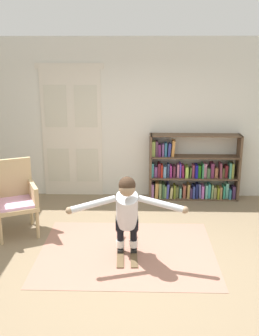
% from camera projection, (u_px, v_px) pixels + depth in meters
% --- Properties ---
extents(ground_plane, '(7.20, 7.20, 0.00)m').
position_uv_depth(ground_plane, '(129.00, 262.00, 5.08)').
color(ground_plane, '#7E6B50').
extents(back_wall, '(6.00, 0.10, 2.90)m').
position_uv_depth(back_wall, '(133.00, 119.00, 7.17)').
color(back_wall, silver).
rests_on(back_wall, ground).
extents(double_door, '(1.22, 0.05, 2.45)m').
position_uv_depth(double_door, '(72.00, 131.00, 7.21)').
color(double_door, beige).
rests_on(double_door, ground).
extents(rug, '(2.38, 1.88, 0.01)m').
position_uv_depth(rug, '(127.00, 252.00, 5.35)').
color(rug, '#A16F5D').
rests_on(rug, ground).
extents(bookshelf, '(1.64, 0.30, 1.21)m').
position_uv_depth(bookshelf, '(190.00, 174.00, 7.21)').
color(bookshelf, brown).
rests_on(bookshelf, ground).
extents(wicker_chair, '(0.80, 0.80, 1.10)m').
position_uv_depth(wicker_chair, '(14.00, 196.00, 5.79)').
color(wicker_chair, tan).
rests_on(wicker_chair, ground).
extents(skis_pair, '(0.31, 0.92, 0.07)m').
position_uv_depth(skis_pair, '(127.00, 249.00, 5.38)').
color(skis_pair, brown).
rests_on(skis_pair, rug).
extents(person_skier, '(1.48, 0.62, 1.10)m').
position_uv_depth(person_skier, '(127.00, 209.00, 4.99)').
color(person_skier, white).
rests_on(person_skier, skis_pair).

